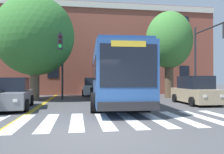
{
  "coord_description": "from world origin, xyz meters",
  "views": [
    {
      "loc": [
        -0.44,
        -6.69,
        1.66
      ],
      "look_at": [
        1.52,
        6.82,
        1.8
      ],
      "focal_mm": 35.0,
      "sensor_mm": 36.0,
      "label": 1
    }
  ],
  "objects_px": {
    "city_bus": "(113,76)",
    "traffic_light_overhead": "(62,55)",
    "car_grey_near_lane": "(12,95)",
    "street_tree_curbside_large": "(169,41)",
    "street_tree_curbside_small": "(35,36)",
    "car_tan_far_lane": "(195,91)",
    "car_white_behind_bus": "(93,87)",
    "traffic_light_near_corner": "(206,48)"
  },
  "relations": [
    {
      "from": "city_bus",
      "to": "car_tan_far_lane",
      "type": "distance_m",
      "value": 5.64
    },
    {
      "from": "car_tan_far_lane",
      "to": "street_tree_curbside_large",
      "type": "height_order",
      "value": "street_tree_curbside_large"
    },
    {
      "from": "car_tan_far_lane",
      "to": "car_white_behind_bus",
      "type": "xyz_separation_m",
      "value": [
        -6.34,
        9.27,
        -0.03
      ]
    },
    {
      "from": "traffic_light_overhead",
      "to": "street_tree_curbside_small",
      "type": "distance_m",
      "value": 3.04
    },
    {
      "from": "car_white_behind_bus",
      "to": "street_tree_curbside_small",
      "type": "height_order",
      "value": "street_tree_curbside_small"
    },
    {
      "from": "car_grey_near_lane",
      "to": "car_white_behind_bus",
      "type": "bearing_deg",
      "value": 62.93
    },
    {
      "from": "car_grey_near_lane",
      "to": "traffic_light_near_corner",
      "type": "height_order",
      "value": "traffic_light_near_corner"
    },
    {
      "from": "car_tan_far_lane",
      "to": "car_white_behind_bus",
      "type": "height_order",
      "value": "car_tan_far_lane"
    },
    {
      "from": "traffic_light_overhead",
      "to": "street_tree_curbside_large",
      "type": "bearing_deg",
      "value": 10.5
    },
    {
      "from": "city_bus",
      "to": "traffic_light_near_corner",
      "type": "height_order",
      "value": "traffic_light_near_corner"
    },
    {
      "from": "city_bus",
      "to": "car_tan_far_lane",
      "type": "xyz_separation_m",
      "value": [
        5.49,
        -0.8,
        -1.04
      ]
    },
    {
      "from": "car_tan_far_lane",
      "to": "traffic_light_overhead",
      "type": "bearing_deg",
      "value": 160.5
    },
    {
      "from": "car_tan_far_lane",
      "to": "traffic_light_overhead",
      "type": "xyz_separation_m",
      "value": [
        -9.06,
        3.21,
        2.67
      ]
    },
    {
      "from": "car_tan_far_lane",
      "to": "street_tree_curbside_small",
      "type": "height_order",
      "value": "street_tree_curbside_small"
    },
    {
      "from": "car_tan_far_lane",
      "to": "street_tree_curbside_small",
      "type": "relative_size",
      "value": 0.48
    },
    {
      "from": "car_white_behind_bus",
      "to": "traffic_light_overhead",
      "type": "bearing_deg",
      "value": -114.2
    },
    {
      "from": "city_bus",
      "to": "car_tan_far_lane",
      "type": "relative_size",
      "value": 2.9
    },
    {
      "from": "car_tan_far_lane",
      "to": "street_tree_curbside_large",
      "type": "xyz_separation_m",
      "value": [
        0.23,
        4.93,
        4.27
      ]
    },
    {
      "from": "car_tan_far_lane",
      "to": "traffic_light_near_corner",
      "type": "relative_size",
      "value": 0.7
    },
    {
      "from": "car_grey_near_lane",
      "to": "street_tree_curbside_small",
      "type": "xyz_separation_m",
      "value": [
        0.19,
        5.3,
        4.33
      ]
    },
    {
      "from": "car_grey_near_lane",
      "to": "car_tan_far_lane",
      "type": "distance_m",
      "value": 11.49
    },
    {
      "from": "car_grey_near_lane",
      "to": "traffic_light_overhead",
      "type": "height_order",
      "value": "traffic_light_overhead"
    },
    {
      "from": "car_tan_far_lane",
      "to": "street_tree_curbside_small",
      "type": "xyz_separation_m",
      "value": [
        -11.28,
        4.53,
        4.27
      ]
    },
    {
      "from": "traffic_light_near_corner",
      "to": "street_tree_curbside_small",
      "type": "bearing_deg",
      "value": 167.79
    },
    {
      "from": "city_bus",
      "to": "car_grey_near_lane",
      "type": "distance_m",
      "value": 6.28
    },
    {
      "from": "car_grey_near_lane",
      "to": "street_tree_curbside_small",
      "type": "height_order",
      "value": "street_tree_curbside_small"
    },
    {
      "from": "car_white_behind_bus",
      "to": "traffic_light_near_corner",
      "type": "distance_m",
      "value": 11.6
    },
    {
      "from": "city_bus",
      "to": "traffic_light_overhead",
      "type": "bearing_deg",
      "value": 146.06
    },
    {
      "from": "city_bus",
      "to": "street_tree_curbside_small",
      "type": "xyz_separation_m",
      "value": [
        -5.79,
        3.73,
        3.23
      ]
    },
    {
      "from": "car_grey_near_lane",
      "to": "traffic_light_overhead",
      "type": "bearing_deg",
      "value": 58.82
    },
    {
      "from": "traffic_light_near_corner",
      "to": "car_grey_near_lane",
      "type": "bearing_deg",
      "value": -169.53
    },
    {
      "from": "car_grey_near_lane",
      "to": "traffic_light_overhead",
      "type": "xyz_separation_m",
      "value": [
        2.41,
        3.98,
        2.74
      ]
    },
    {
      "from": "city_bus",
      "to": "car_white_behind_bus",
      "type": "xyz_separation_m",
      "value": [
        -0.85,
        8.46,
        -1.07
      ]
    },
    {
      "from": "city_bus",
      "to": "street_tree_curbside_small",
      "type": "height_order",
      "value": "street_tree_curbside_small"
    },
    {
      "from": "car_tan_far_lane",
      "to": "street_tree_curbside_large",
      "type": "bearing_deg",
      "value": 87.35
    },
    {
      "from": "traffic_light_near_corner",
      "to": "street_tree_curbside_large",
      "type": "distance_m",
      "value": 3.79
    },
    {
      "from": "city_bus",
      "to": "traffic_light_overhead",
      "type": "xyz_separation_m",
      "value": [
        -3.57,
        2.4,
        1.63
      ]
    },
    {
      "from": "street_tree_curbside_large",
      "to": "street_tree_curbside_small",
      "type": "bearing_deg",
      "value": -178.02
    },
    {
      "from": "car_grey_near_lane",
      "to": "car_tan_far_lane",
      "type": "xyz_separation_m",
      "value": [
        11.47,
        0.77,
        0.06
      ]
    },
    {
      "from": "street_tree_curbside_large",
      "to": "car_grey_near_lane",
      "type": "bearing_deg",
      "value": -154.01
    },
    {
      "from": "city_bus",
      "to": "street_tree_curbside_large",
      "type": "bearing_deg",
      "value": 35.83
    },
    {
      "from": "street_tree_curbside_small",
      "to": "car_white_behind_bus",
      "type": "bearing_deg",
      "value": 43.76
    }
  ]
}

